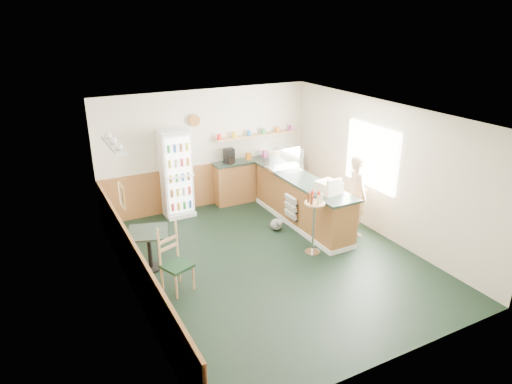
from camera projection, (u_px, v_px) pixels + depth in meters
ground at (271, 259)px, 8.41m from camera, size 6.00×6.00×0.00m
room_envelope at (242, 172)px, 8.35m from camera, size 5.04×6.02×2.72m
service_counter at (302, 203)px, 9.71m from camera, size 0.68×3.01×1.01m
back_counter at (257, 177)px, 11.03m from camera, size 2.24×0.42×1.69m
drinks_fridge at (176, 174)px, 9.94m from camera, size 0.64×0.54×1.94m
display_case at (284, 159)px, 10.06m from camera, size 0.78×0.41×0.45m
cash_register at (328, 187)px, 8.74m from camera, size 0.44×0.46×0.23m
shopkeeper at (357, 195)px, 9.12m from camera, size 0.54×0.65×1.67m
condiment_stand at (314, 215)px, 8.37m from camera, size 0.38×0.38×1.20m
newspaper_rack at (291, 207)px, 9.44m from camera, size 0.09×0.42×0.50m
cafe_table at (149, 243)px, 7.92m from camera, size 0.84×0.84×0.74m
cafe_chair at (175, 256)px, 7.35m from camera, size 0.54×0.54×1.12m
dog_doorstop at (277, 224)px, 9.49m from camera, size 0.24×0.31×0.29m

